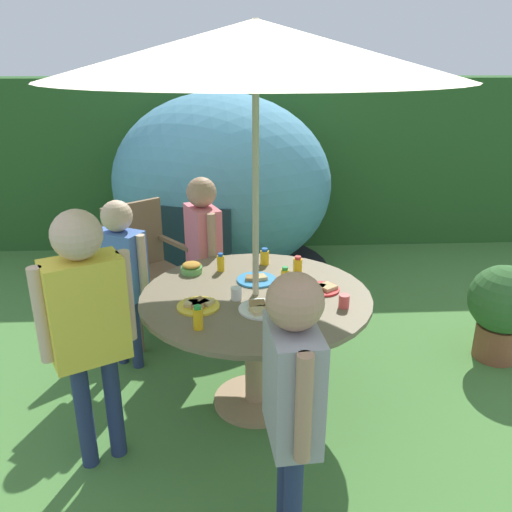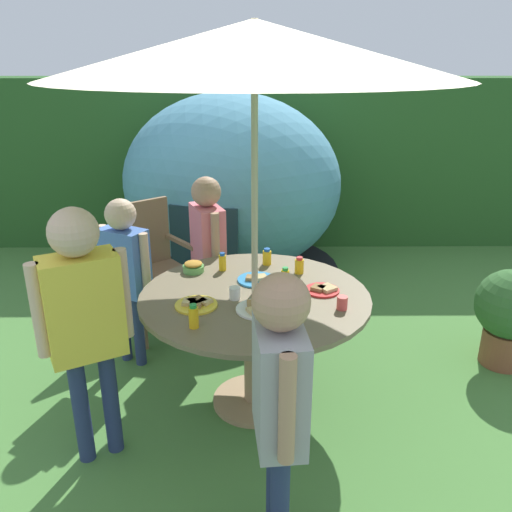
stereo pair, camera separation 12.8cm
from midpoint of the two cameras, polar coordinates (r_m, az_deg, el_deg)
name	(u,v)px [view 1 (the left image)]	position (r m, az deg, el deg)	size (l,w,h in m)	color
ground_plane	(256,403)	(3.38, -1.15, -15.81)	(10.00, 10.00, 0.02)	#477A38
hedge_backdrop	(241,161)	(6.00, -2.28, 10.33)	(9.00, 0.70, 1.82)	#285623
garden_table	(256,319)	(3.07, -1.23, -6.93)	(1.33, 1.33, 0.74)	tan
patio_umbrella	(256,50)	(2.71, -1.49, 21.64)	(2.09, 2.09, 2.19)	#B7AD8C
wooden_chair	(143,261)	(4.05, -13.18, -0.55)	(0.65, 0.64, 1.00)	brown
dome_tent	(221,185)	(5.09, -4.59, 7.73)	(2.62, 2.62, 1.73)	teal
potted_plant	(503,307)	(3.97, 24.60, -5.09)	(0.48, 0.48, 0.70)	brown
child_in_pink_shirt	(203,239)	(3.76, -6.78, 1.86)	(0.28, 0.40, 1.24)	navy
child_in_blue_shirt	(121,264)	(3.51, -15.55, -0.88)	(0.36, 0.30, 1.18)	navy
child_in_yellow_shirt	(86,311)	(2.64, -19.43, -5.69)	(0.42, 0.34, 1.38)	navy
child_in_grey_shirt	(292,384)	(2.08, 2.22, -13.89)	(0.22, 0.44, 1.29)	navy
snack_bowl	(192,268)	(3.31, -8.17, -1.30)	(0.13, 0.13, 0.07)	#66B259
plate_mid_right	(323,288)	(3.06, 6.15, -3.54)	(0.20, 0.20, 0.03)	red
plate_center_back	(198,305)	(2.87, -7.62, -5.36)	(0.23, 0.23, 0.03)	yellow
plate_near_left	(262,308)	(2.81, -0.69, -5.78)	(0.25, 0.25, 0.03)	white
plate_near_right	(256,279)	(3.17, -1.11, -2.57)	(0.24, 0.24, 0.03)	#338CD8
juice_bottle_far_left	(265,257)	(3.40, -0.12, -0.10)	(0.06, 0.06, 0.11)	yellow
juice_bottle_far_right	(285,276)	(3.11, 2.02, -2.24)	(0.05, 0.05, 0.11)	yellow
juice_bottle_center_front	(198,318)	(2.63, -7.77, -6.76)	(0.05, 0.05, 0.13)	yellow
juice_bottle_mid_left	(284,286)	(2.98, 1.89, -3.37)	(0.05, 0.05, 0.10)	yellow
juice_bottle_front_edge	(221,263)	(3.31, -4.99, -0.75)	(0.05, 0.05, 0.12)	yellow
juice_bottle_back_edge	(298,265)	(3.28, 3.48, -1.00)	(0.06, 0.06, 0.11)	yellow
juice_bottle_spot_a	(278,337)	(2.46, 0.95, -8.88)	(0.06, 0.06, 0.11)	yellow
cup_near	(344,301)	(2.86, 8.37, -4.93)	(0.06, 0.06, 0.07)	#E04C47
cup_far	(236,294)	(2.92, -3.43, -4.15)	(0.06, 0.06, 0.07)	white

